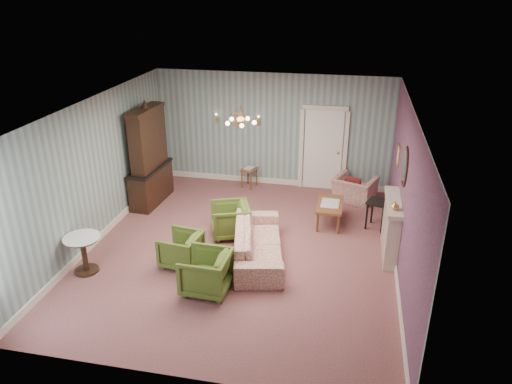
% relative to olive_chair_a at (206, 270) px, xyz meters
% --- Properties ---
extents(floor, '(7.00, 7.00, 0.00)m').
position_rel_olive_chair_a_xyz_m(floor, '(0.29, 1.49, -0.40)').
color(floor, '#8B5251').
rests_on(floor, ground).
extents(ceiling, '(7.00, 7.00, 0.00)m').
position_rel_olive_chair_a_xyz_m(ceiling, '(0.29, 1.49, 2.50)').
color(ceiling, white).
rests_on(ceiling, ground).
extents(wall_back, '(6.00, 0.00, 6.00)m').
position_rel_olive_chair_a_xyz_m(wall_back, '(0.29, 4.99, 1.05)').
color(wall_back, slate).
rests_on(wall_back, ground).
extents(wall_front, '(6.00, 0.00, 6.00)m').
position_rel_olive_chair_a_xyz_m(wall_front, '(0.29, -2.01, 1.05)').
color(wall_front, slate).
rests_on(wall_front, ground).
extents(wall_left, '(0.00, 7.00, 7.00)m').
position_rel_olive_chair_a_xyz_m(wall_left, '(-2.71, 1.49, 1.05)').
color(wall_left, slate).
rests_on(wall_left, ground).
extents(wall_right, '(0.00, 7.00, 7.00)m').
position_rel_olive_chair_a_xyz_m(wall_right, '(3.29, 1.49, 1.05)').
color(wall_right, slate).
rests_on(wall_right, ground).
extents(wall_right_floral, '(0.00, 7.00, 7.00)m').
position_rel_olive_chair_a_xyz_m(wall_right_floral, '(3.28, 1.49, 1.05)').
color(wall_right_floral, '#B15870').
rests_on(wall_right_floral, ground).
extents(door, '(1.12, 0.12, 2.16)m').
position_rel_olive_chair_a_xyz_m(door, '(1.59, 4.95, 0.68)').
color(door, white).
rests_on(door, floor).
extents(olive_chair_a, '(0.77, 0.81, 0.81)m').
position_rel_olive_chair_a_xyz_m(olive_chair_a, '(0.00, 0.00, 0.00)').
color(olive_chair_a, '#4F6523').
rests_on(olive_chair_a, floor).
extents(olive_chair_b, '(0.73, 0.76, 0.71)m').
position_rel_olive_chair_a_xyz_m(olive_chair_b, '(-0.71, 0.71, -0.05)').
color(olive_chair_b, '#4F6523').
rests_on(olive_chair_b, floor).
extents(olive_chair_c, '(0.93, 0.96, 0.78)m').
position_rel_olive_chair_a_xyz_m(olive_chair_c, '(-0.09, 2.02, -0.01)').
color(olive_chair_c, '#4F6523').
rests_on(olive_chair_c, floor).
extents(sofa_chintz, '(1.11, 2.35, 0.88)m').
position_rel_olive_chair_a_xyz_m(sofa_chintz, '(0.67, 1.25, 0.04)').
color(sofa_chintz, '#9D3F41').
rests_on(sofa_chintz, floor).
extents(wingback_chair, '(1.11, 0.92, 0.83)m').
position_rel_olive_chair_a_xyz_m(wingback_chair, '(2.43, 4.30, 0.01)').
color(wingback_chair, '#9D3F41').
rests_on(wingback_chair, floor).
extents(dresser, '(0.60, 1.51, 2.46)m').
position_rel_olive_chair_a_xyz_m(dresser, '(-2.36, 3.27, 0.83)').
color(dresser, black).
rests_on(dresser, floor).
extents(fireplace, '(0.30, 1.40, 1.16)m').
position_rel_olive_chair_a_xyz_m(fireplace, '(3.15, 1.89, 0.18)').
color(fireplace, beige).
rests_on(fireplace, floor).
extents(mantel_vase, '(0.15, 0.15, 0.15)m').
position_rel_olive_chair_a_xyz_m(mantel_vase, '(3.13, 1.49, 0.83)').
color(mantel_vase, gold).
rests_on(mantel_vase, fireplace).
extents(oval_mirror, '(0.04, 0.76, 0.84)m').
position_rel_olive_chair_a_xyz_m(oval_mirror, '(3.25, 1.89, 1.45)').
color(oval_mirror, white).
rests_on(oval_mirror, wall_right).
extents(framed_print, '(0.04, 0.34, 0.42)m').
position_rel_olive_chair_a_xyz_m(framed_print, '(3.26, 3.24, 1.20)').
color(framed_print, gold).
rests_on(framed_print, wall_right).
extents(coffee_table, '(0.57, 1.00, 0.50)m').
position_rel_olive_chair_a_xyz_m(coffee_table, '(1.93, 2.94, -0.15)').
color(coffee_table, brown).
rests_on(coffee_table, floor).
extents(side_table_black, '(0.55, 0.55, 0.65)m').
position_rel_olive_chair_a_xyz_m(side_table_black, '(2.94, 2.95, -0.08)').
color(side_table_black, black).
rests_on(side_table_black, floor).
extents(pedestal_table, '(0.75, 0.75, 0.73)m').
position_rel_olive_chair_a_xyz_m(pedestal_table, '(-2.36, 0.13, -0.04)').
color(pedestal_table, black).
rests_on(pedestal_table, floor).
extents(nesting_table, '(0.43, 0.50, 0.55)m').
position_rel_olive_chair_a_xyz_m(nesting_table, '(-0.25, 4.64, -0.13)').
color(nesting_table, brown).
rests_on(nesting_table, floor).
extents(gilt_mirror_back, '(0.28, 0.06, 0.36)m').
position_rel_olive_chair_a_xyz_m(gilt_mirror_back, '(-0.61, 4.95, 1.30)').
color(gilt_mirror_back, gold).
rests_on(gilt_mirror_back, wall_back).
extents(sconce_left, '(0.16, 0.12, 0.30)m').
position_rel_olive_chair_a_xyz_m(sconce_left, '(-1.16, 4.93, 1.30)').
color(sconce_left, gold).
rests_on(sconce_left, wall_back).
extents(sconce_right, '(0.16, 0.12, 0.30)m').
position_rel_olive_chair_a_xyz_m(sconce_right, '(-0.06, 4.93, 1.30)').
color(sconce_right, gold).
rests_on(sconce_right, wall_back).
extents(chandelier, '(0.56, 0.56, 0.36)m').
position_rel_olive_chair_a_xyz_m(chandelier, '(0.29, 1.49, 2.23)').
color(chandelier, gold).
rests_on(chandelier, ceiling).
extents(burgundy_cushion, '(0.41, 0.28, 0.39)m').
position_rel_olive_chair_a_xyz_m(burgundy_cushion, '(2.38, 4.15, 0.08)').
color(burgundy_cushion, maroon).
rests_on(burgundy_cushion, wingback_chair).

